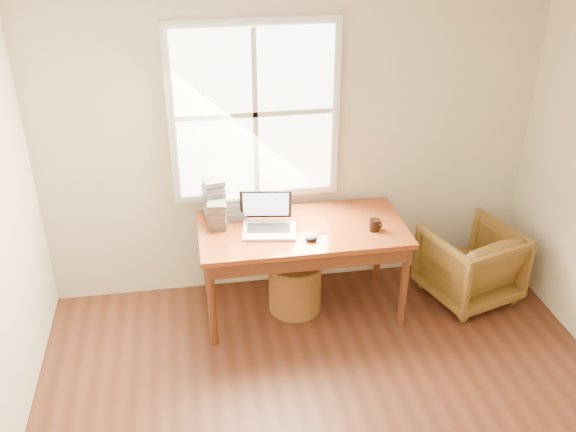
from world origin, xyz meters
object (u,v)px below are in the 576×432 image
object	(u,v)px
coffee_mug	(374,225)
desk	(302,230)
wicker_stool	(295,286)
laptop	(269,216)
armchair	(470,263)
cd_stack_a	(215,199)

from	to	relation	value
coffee_mug	desk	bearing A→B (deg)	147.13
wicker_stool	laptop	xyz separation A→B (m)	(-0.21, -0.03, 0.68)
desk	armchair	bearing A→B (deg)	-2.71
armchair	coffee_mug	size ratio (longest dim) A/B	7.56
armchair	wicker_stool	world-z (taller)	armchair
cd_stack_a	laptop	bearing A→B (deg)	-44.61
wicker_stool	laptop	world-z (taller)	laptop
coffee_mug	cd_stack_a	xyz separation A→B (m)	(-1.18, 0.48, 0.09)
laptop	coffee_mug	bearing A→B (deg)	1.42
armchair	cd_stack_a	bearing A→B (deg)	-28.46
desk	coffee_mug	size ratio (longest dim) A/B	17.47
armchair	laptop	world-z (taller)	laptop
desk	cd_stack_a	distance (m)	0.75
laptop	coffee_mug	size ratio (longest dim) A/B	4.25
wicker_stool	laptop	bearing A→B (deg)	-170.97
armchair	laptop	size ratio (longest dim) A/B	1.78
armchair	wicker_stool	bearing A→B (deg)	-19.73
laptop	wicker_stool	bearing A→B (deg)	17.66
wicker_stool	coffee_mug	bearing A→B (deg)	-12.82
desk	wicker_stool	size ratio (longest dim) A/B	3.76
armchair	laptop	bearing A→B (deg)	-18.27
desk	wicker_stool	bearing A→B (deg)	-180.00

